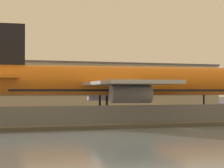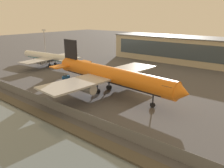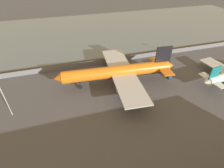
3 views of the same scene
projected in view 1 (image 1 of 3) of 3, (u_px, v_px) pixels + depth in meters
ground_plane at (107, 118)px, 76.39m from camera, size 500.00×500.00×0.00m
shoreline_seawall at (156, 125)px, 57.01m from camera, size 320.00×3.00×0.50m
perimeter_fence at (142, 115)px, 61.28m from camera, size 280.00×0.10×2.72m
cargo_jet_orange at (117, 82)px, 81.78m from camera, size 55.32×47.35×16.81m
terminal_building at (75, 84)px, 148.78m from camera, size 100.61×21.54×14.28m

